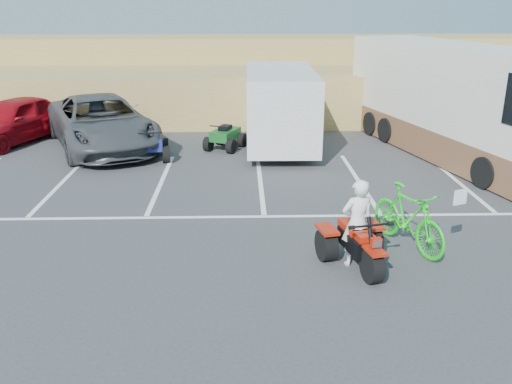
{
  "coord_description": "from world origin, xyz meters",
  "views": [
    {
      "loc": [
        -0.5,
        -9.09,
        4.65
      ],
      "look_at": [
        -0.22,
        1.26,
        1.0
      ],
      "focal_mm": 38.0,
      "sensor_mm": 36.0,
      "label": 1
    }
  ],
  "objects_px": {
    "quad_atv_green": "(226,149)",
    "rv_motorhome": "(451,108)",
    "rider": "(357,223)",
    "grey_pickup": "(101,123)",
    "cargo_trailer": "(280,106)",
    "quad_atv_blue": "(151,159)",
    "green_dirt_bike": "(408,218)",
    "red_car": "(13,120)",
    "red_trike_atv": "(358,267)"
  },
  "relations": [
    {
      "from": "green_dirt_bike",
      "to": "quad_atv_green",
      "type": "bearing_deg",
      "value": 92.95
    },
    {
      "from": "quad_atv_blue",
      "to": "quad_atv_green",
      "type": "relative_size",
      "value": 1.1
    },
    {
      "from": "grey_pickup",
      "to": "red_trike_atv",
      "type": "bearing_deg",
      "value": -77.53
    },
    {
      "from": "cargo_trailer",
      "to": "rv_motorhome",
      "type": "xyz_separation_m",
      "value": [
        5.35,
        -1.04,
        0.09
      ]
    },
    {
      "from": "green_dirt_bike",
      "to": "red_car",
      "type": "relative_size",
      "value": 0.46
    },
    {
      "from": "rider",
      "to": "quad_atv_blue",
      "type": "distance_m",
      "value": 8.87
    },
    {
      "from": "cargo_trailer",
      "to": "quad_atv_blue",
      "type": "bearing_deg",
      "value": -159.87
    },
    {
      "from": "red_car",
      "to": "cargo_trailer",
      "type": "bearing_deg",
      "value": 15.93
    },
    {
      "from": "rider",
      "to": "red_car",
      "type": "height_order",
      "value": "rider"
    },
    {
      "from": "quad_atv_blue",
      "to": "quad_atv_green",
      "type": "xyz_separation_m",
      "value": [
        2.29,
        1.15,
        0.0
      ]
    },
    {
      "from": "grey_pickup",
      "to": "cargo_trailer",
      "type": "xyz_separation_m",
      "value": [
        5.94,
        0.01,
        0.52
      ]
    },
    {
      "from": "grey_pickup",
      "to": "cargo_trailer",
      "type": "relative_size",
      "value": 1.12
    },
    {
      "from": "rv_motorhome",
      "to": "quad_atv_green",
      "type": "height_order",
      "value": "rv_motorhome"
    },
    {
      "from": "red_car",
      "to": "quad_atv_green",
      "type": "height_order",
      "value": "red_car"
    },
    {
      "from": "green_dirt_bike",
      "to": "grey_pickup",
      "type": "relative_size",
      "value": 0.34
    },
    {
      "from": "cargo_trailer",
      "to": "quad_atv_green",
      "type": "bearing_deg",
      "value": -170.03
    },
    {
      "from": "quad_atv_green",
      "to": "red_trike_atv",
      "type": "bearing_deg",
      "value": -49.65
    },
    {
      "from": "quad_atv_green",
      "to": "rv_motorhome",
      "type": "bearing_deg",
      "value": 17.22
    },
    {
      "from": "grey_pickup",
      "to": "red_car",
      "type": "relative_size",
      "value": 1.35
    },
    {
      "from": "quad_atv_green",
      "to": "grey_pickup",
      "type": "bearing_deg",
      "value": -160.81
    },
    {
      "from": "red_trike_atv",
      "to": "quad_atv_blue",
      "type": "bearing_deg",
      "value": 110.98
    },
    {
      "from": "green_dirt_bike",
      "to": "quad_atv_green",
      "type": "distance_m",
      "value": 8.67
    },
    {
      "from": "rv_motorhome",
      "to": "quad_atv_blue",
      "type": "height_order",
      "value": "rv_motorhome"
    },
    {
      "from": "grey_pickup",
      "to": "red_car",
      "type": "distance_m",
      "value": 3.38
    },
    {
      "from": "green_dirt_bike",
      "to": "quad_atv_blue",
      "type": "height_order",
      "value": "green_dirt_bike"
    },
    {
      "from": "red_trike_atv",
      "to": "quad_atv_blue",
      "type": "relative_size",
      "value": 1.08
    },
    {
      "from": "rider",
      "to": "quad_atv_green",
      "type": "bearing_deg",
      "value": -85.32
    },
    {
      "from": "red_trike_atv",
      "to": "red_car",
      "type": "xyz_separation_m",
      "value": [
        -10.04,
        9.81,
        0.78
      ]
    },
    {
      "from": "cargo_trailer",
      "to": "rider",
      "type": "bearing_deg",
      "value": -83.95
    },
    {
      "from": "red_trike_atv",
      "to": "rv_motorhome",
      "type": "height_order",
      "value": "rv_motorhome"
    },
    {
      "from": "cargo_trailer",
      "to": "rv_motorhome",
      "type": "relative_size",
      "value": 0.57
    },
    {
      "from": "rv_motorhome",
      "to": "quad_atv_green",
      "type": "relative_size",
      "value": 7.1
    },
    {
      "from": "rider",
      "to": "quad_atv_green",
      "type": "xyz_separation_m",
      "value": [
        -2.64,
        8.48,
        -0.83
      ]
    },
    {
      "from": "red_trike_atv",
      "to": "rv_motorhome",
      "type": "xyz_separation_m",
      "value": [
        4.5,
        7.88,
        1.47
      ]
    },
    {
      "from": "red_trike_atv",
      "to": "grey_pickup",
      "type": "relative_size",
      "value": 0.26
    },
    {
      "from": "red_trike_atv",
      "to": "rider",
      "type": "bearing_deg",
      "value": 90.0
    },
    {
      "from": "red_car",
      "to": "rv_motorhome",
      "type": "distance_m",
      "value": 14.69
    },
    {
      "from": "rider",
      "to": "quad_atv_green",
      "type": "distance_m",
      "value": 8.92
    },
    {
      "from": "grey_pickup",
      "to": "quad_atv_green",
      "type": "xyz_separation_m",
      "value": [
        4.12,
        -0.29,
        -0.86
      ]
    },
    {
      "from": "rv_motorhome",
      "to": "quad_atv_blue",
      "type": "xyz_separation_m",
      "value": [
        -9.46,
        -0.4,
        -1.47
      ]
    },
    {
      "from": "red_trike_atv",
      "to": "quad_atv_green",
      "type": "height_order",
      "value": "red_trike_atv"
    },
    {
      "from": "quad_atv_green",
      "to": "red_car",
      "type": "bearing_deg",
      "value": -165.93
    },
    {
      "from": "rv_motorhome",
      "to": "quad_atv_blue",
      "type": "relative_size",
      "value": 6.45
    },
    {
      "from": "red_trike_atv",
      "to": "quad_atv_blue",
      "type": "xyz_separation_m",
      "value": [
        -4.96,
        7.48,
        0.0
      ]
    },
    {
      "from": "red_car",
      "to": "quad_atv_blue",
      "type": "distance_m",
      "value": 5.64
    },
    {
      "from": "grey_pickup",
      "to": "quad_atv_green",
      "type": "relative_size",
      "value": 4.51
    },
    {
      "from": "cargo_trailer",
      "to": "grey_pickup",
      "type": "bearing_deg",
      "value": -179.17
    },
    {
      "from": "rv_motorhome",
      "to": "quad_atv_blue",
      "type": "distance_m",
      "value": 9.59
    },
    {
      "from": "cargo_trailer",
      "to": "quad_atv_green",
      "type": "distance_m",
      "value": 2.3
    },
    {
      "from": "grey_pickup",
      "to": "green_dirt_bike",
      "type": "bearing_deg",
      "value": -70.25
    }
  ]
}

